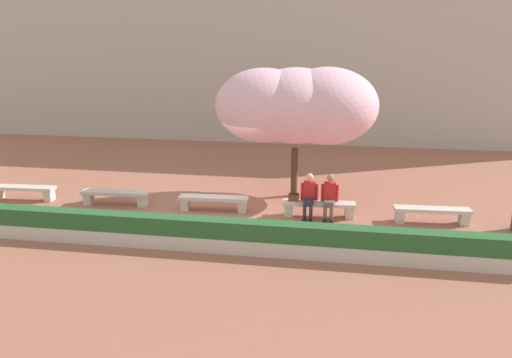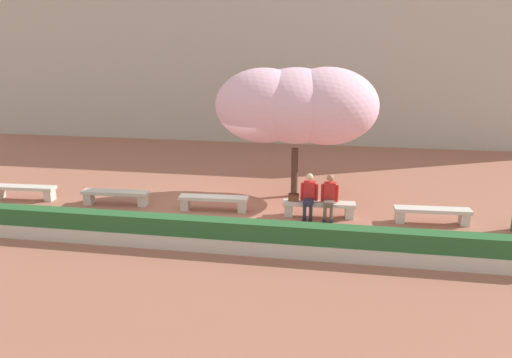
# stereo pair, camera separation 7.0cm
# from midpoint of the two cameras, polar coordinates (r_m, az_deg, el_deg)

# --- Properties ---
(ground_plane) EXTENTS (100.00, 100.00, 0.00)m
(ground_plane) POSITION_cam_midpoint_polar(r_m,az_deg,el_deg) (15.23, -4.71, -3.60)
(ground_plane) COLOR #9E604C
(building_facade) EXTENTS (29.54, 4.00, 10.23)m
(building_facade) POSITION_cam_midpoint_polar(r_m,az_deg,el_deg) (26.43, 1.98, 15.94)
(building_facade) COLOR #B7B2A8
(building_facade) RESTS_ON ground
(stone_bench_west_end) EXTENTS (2.12, 0.53, 0.45)m
(stone_bench_west_end) POSITION_cam_midpoint_polar(r_m,az_deg,el_deg) (17.78, -24.92, -1.15)
(stone_bench_west_end) COLOR beige
(stone_bench_west_end) RESTS_ON ground
(stone_bench_near_west) EXTENTS (2.12, 0.53, 0.45)m
(stone_bench_near_west) POSITION_cam_midpoint_polar(r_m,az_deg,el_deg) (16.20, -15.65, -1.79)
(stone_bench_near_west) COLOR beige
(stone_bench_near_west) RESTS_ON ground
(stone_bench_center) EXTENTS (2.12, 0.53, 0.45)m
(stone_bench_center) POSITION_cam_midpoint_polar(r_m,az_deg,el_deg) (15.13, -4.73, -2.49)
(stone_bench_center) COLOR beige
(stone_bench_center) RESTS_ON ground
(stone_bench_near_east) EXTENTS (2.12, 0.53, 0.45)m
(stone_bench_near_east) POSITION_cam_midpoint_polar(r_m,az_deg,el_deg) (14.68, 7.34, -3.15)
(stone_bench_near_east) COLOR beige
(stone_bench_near_east) RESTS_ON ground
(stone_bench_east_end) EXTENTS (2.12, 0.53, 0.45)m
(stone_bench_east_end) POSITION_cam_midpoint_polar(r_m,az_deg,el_deg) (14.90, 19.61, -3.67)
(stone_bench_east_end) COLOR beige
(stone_bench_east_end) RESTS_ON ground
(person_seated_left) EXTENTS (0.51, 0.69, 1.29)m
(person_seated_left) POSITION_cam_midpoint_polar(r_m,az_deg,el_deg) (14.52, 6.22, -1.71)
(person_seated_left) COLOR black
(person_seated_left) RESTS_ON ground
(person_seated_right) EXTENTS (0.51, 0.69, 1.29)m
(person_seated_right) POSITION_cam_midpoint_polar(r_m,az_deg,el_deg) (14.50, 8.53, -1.82)
(person_seated_right) COLOR black
(person_seated_right) RESTS_ON ground
(handbag) EXTENTS (0.30, 0.15, 0.34)m
(handbag) POSITION_cam_midpoint_polar(r_m,az_deg,el_deg) (14.62, 4.45, -2.04)
(handbag) COLOR brown
(handbag) RESTS_ON stone_bench_near_east
(cherry_tree_main) EXTENTS (5.10, 3.32, 4.20)m
(cherry_tree_main) POSITION_cam_midpoint_polar(r_m,az_deg,el_deg) (15.91, 4.97, 8.34)
(cherry_tree_main) COLOR #473323
(cherry_tree_main) RESTS_ON ground
(planter_hedge_foreground) EXTENTS (16.87, 0.50, 0.80)m
(planter_hedge_foreground) POSITION_cam_midpoint_polar(r_m,az_deg,el_deg) (12.56, -7.99, -6.13)
(planter_hedge_foreground) COLOR beige
(planter_hedge_foreground) RESTS_ON ground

